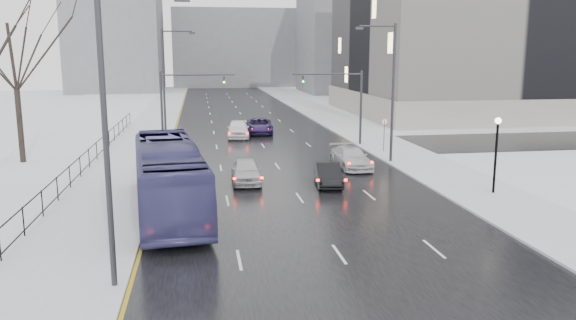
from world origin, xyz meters
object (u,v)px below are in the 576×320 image
mast_signal_right (349,99)px  no_uturn_sign (384,125)px  streetlight_l_far (166,80)px  sedan_right_far (351,158)px  sedan_right_cross (259,126)px  streetlight_l_near (112,126)px  lamppost_r_mid (497,144)px  sedan_right_near (328,174)px  sedan_center_far (238,129)px  tree_park_e (23,164)px  sedan_center_near (246,171)px  mast_signal_left (175,101)px  streetlight_r_mid (390,86)px  bus (168,177)px

mast_signal_right → no_uturn_sign: size_ratio=2.41×
streetlight_l_far → sedan_right_far: size_ratio=1.99×
sedan_right_cross → streetlight_l_far: bearing=-148.4°
streetlight_l_near → lamppost_r_mid: size_ratio=2.34×
sedan_right_near → sedan_right_cross: 22.89m
streetlight_l_near → sedan_center_far: streetlight_l_near is taller
tree_park_e → lamppost_r_mid: (29.20, -14.00, 2.94)m
sedan_center_near → mast_signal_left: bearing=111.6°
streetlight_r_mid → streetlight_l_far: bearing=143.7°
sedan_right_cross → sedan_center_far: bearing=-128.7°
sedan_center_near → sedan_right_near: 5.07m
sedan_right_cross → sedan_center_far: (-2.29, -2.49, 0.09)m
tree_park_e → sedan_right_far: tree_park_e is taller
streetlight_l_near → mast_signal_right: bearing=61.0°
streetlight_r_mid → streetlight_l_far: size_ratio=1.00×
lamppost_r_mid → sedan_right_cross: 28.62m
streetlight_r_mid → no_uturn_sign: streetlight_r_mid is taller
mast_signal_right → bus: (-14.32, -18.82, -2.26)m
mast_signal_left → no_uturn_sign: bearing=-13.6°
streetlight_l_near → sedan_right_far: 23.28m
mast_signal_right → no_uturn_sign: bearing=-64.9°
no_uturn_sign → sedan_center_near: (-11.82, -8.84, -1.51)m
sedan_right_near → sedan_right_far: bearing=66.9°
lamppost_r_mid → no_uturn_sign: (-1.80, 14.00, -0.64)m
bus → sedan_center_near: bus is taller
sedan_center_near → streetlight_l_far: bearing=109.7°
no_uturn_sign → bus: size_ratio=0.21×
tree_park_e → streetlight_l_near: bearing=-67.3°
no_uturn_sign → sedan_right_cross: 15.33m
sedan_right_cross → mast_signal_left: bearing=-128.6°
lamppost_r_mid → mast_signal_right: (-3.67, 18.00, 1.16)m
mast_signal_left → no_uturn_sign: 17.10m
sedan_right_near → sedan_right_cross: bearing=100.8°
tree_park_e → mast_signal_right: size_ratio=2.08×
mast_signal_left → lamppost_r_mid: bearing=-44.5°
streetlight_l_far → mast_signal_right: 16.07m
mast_signal_right → sedan_right_cross: mast_signal_right is taller
mast_signal_right → mast_signal_left: same height
sedan_right_far → streetlight_r_mid: bearing=21.2°
mast_signal_left → sedan_right_far: 15.87m
streetlight_l_far → sedan_right_cross: size_ratio=1.83×
bus → streetlight_l_far: bearing=86.6°
no_uturn_sign → bus: (-16.19, -14.82, -0.46)m
sedan_center_far → streetlight_r_mid: bearing=-50.8°
mast_signal_left → sedan_center_near: bearing=-69.9°
tree_park_e → mast_signal_right: tree_park_e is taller
lamppost_r_mid → sedan_right_near: (-8.76, 3.71, -2.22)m
bus → sedan_right_cross: 28.38m
sedan_center_near → sedan_right_far: sedan_center_near is taller
bus → sedan_center_near: 7.48m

